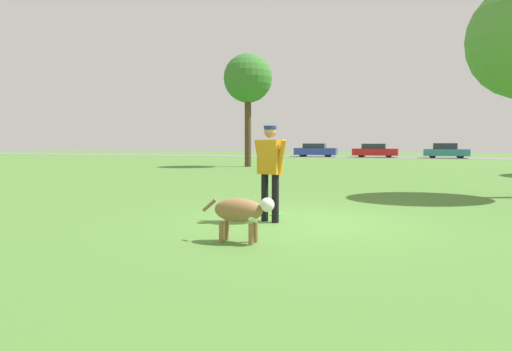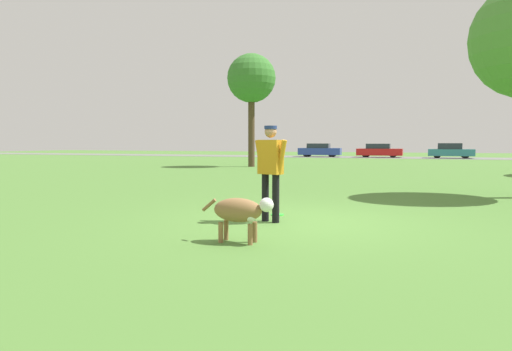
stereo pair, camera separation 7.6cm
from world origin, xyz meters
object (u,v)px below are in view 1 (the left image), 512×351
at_px(tree_far_left, 248,80).
at_px(parked_car_blue, 315,150).
at_px(person, 270,165).
at_px(frisbee, 277,215).
at_px(parked_car_teal, 446,151).
at_px(parked_car_red, 375,151).
at_px(dog, 241,211).

bearing_deg(tree_far_left, parked_car_blue, 90.04).
distance_m(person, frisbee, 1.29).
bearing_deg(parked_car_teal, tree_far_left, -120.41).
bearing_deg(person, parked_car_red, 111.93).
xyz_separation_m(person, tree_far_left, (-6.87, 17.52, 4.07)).
xyz_separation_m(tree_far_left, parked_car_blue, (-0.01, 19.48, -4.44)).
bearing_deg(parked_car_teal, dog, -96.10).
bearing_deg(frisbee, parked_car_red, 91.63).
height_order(dog, parked_car_teal, parked_car_teal).
distance_m(dog, frisbee, 2.59).
relative_size(person, parked_car_blue, 0.41).
bearing_deg(parked_car_blue, tree_far_left, -92.58).
relative_size(tree_far_left, parked_car_blue, 1.57).
xyz_separation_m(frisbee, parked_car_blue, (-6.77, 36.22, 0.64)).
height_order(frisbee, parked_car_blue, parked_car_blue).
height_order(parked_car_red, parked_car_teal, parked_car_teal).
xyz_separation_m(dog, frisbee, (-0.24, 2.54, -0.44)).
bearing_deg(frisbee, dog, -84.71).
height_order(tree_far_left, parked_car_teal, tree_far_left).
height_order(parked_car_blue, parked_car_red, parked_car_blue).
height_order(person, parked_car_blue, person).
bearing_deg(parked_car_blue, frisbee, -82.03).
xyz_separation_m(dog, tree_far_left, (-6.99, 19.28, 4.65)).
height_order(frisbee, parked_car_teal, parked_car_teal).
relative_size(dog, parked_car_teal, 0.28).
relative_size(frisbee, tree_far_left, 0.04).
distance_m(tree_far_left, parked_car_teal, 23.26).
bearing_deg(parked_car_blue, person, -82.09).
relative_size(parked_car_blue, parked_car_red, 0.99).
xyz_separation_m(frisbee, parked_car_teal, (5.22, 36.18, 0.66)).
xyz_separation_m(person, parked_car_red, (-1.14, 37.23, -0.39)).
bearing_deg(parked_car_red, frisbee, -87.66).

